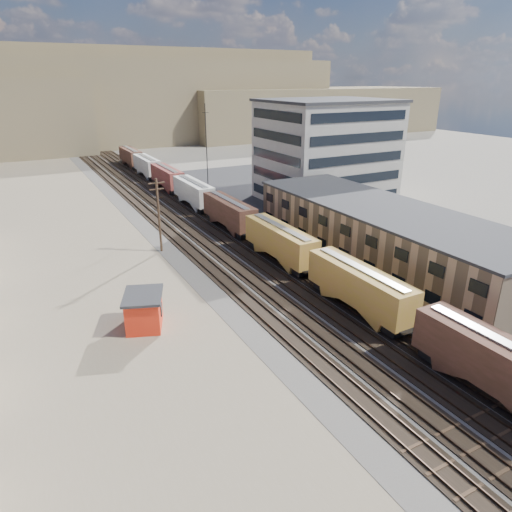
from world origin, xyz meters
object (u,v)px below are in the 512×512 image
freight_train (210,201)px  utility_pole_north (159,214)px  parked_car_blue (294,195)px  maintenance_shed (144,310)px

freight_train → utility_pole_north: (-12.30, -12.10, 2.50)m
parked_car_blue → freight_train: bearing=135.1°
maintenance_shed → utility_pole_north: bearing=68.3°
freight_train → utility_pole_north: 17.44m
maintenance_shed → parked_car_blue: size_ratio=1.08×
freight_train → parked_car_blue: freight_train is taller
parked_car_blue → maintenance_shed: bearing=165.5°
maintenance_shed → parked_car_blue: (39.00, 34.65, -1.00)m
maintenance_shed → parked_car_blue: bearing=41.6°
utility_pole_north → parked_car_blue: 35.65m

